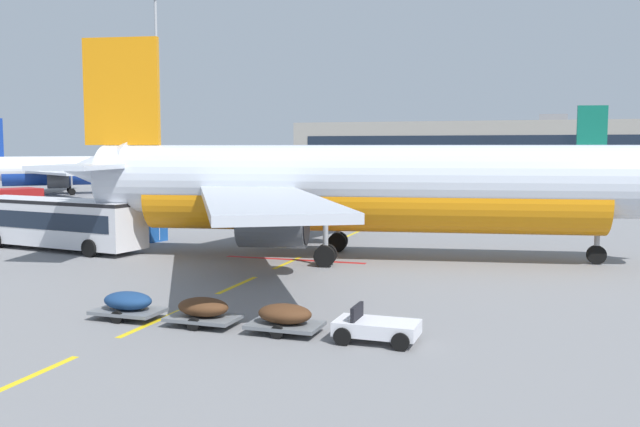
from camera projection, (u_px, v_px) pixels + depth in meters
name	position (u px, v px, depth m)	size (l,w,h in m)	color
apron_paint_markings	(365.00, 228.00, 52.24)	(8.00, 95.10, 0.01)	yellow
airliner_foreground	(358.00, 187.00, 37.73)	(34.74, 34.14, 12.20)	silver
airliner_mid_left	(500.00, 161.00, 106.36)	(34.87, 34.08, 12.31)	silver
airliner_far_right	(79.00, 170.00, 90.24)	(24.06, 22.21, 9.64)	white
apron_shuttle_bus	(55.00, 220.00, 41.49)	(12.30, 4.54, 3.00)	silver
catering_truck	(180.00, 200.00, 58.08)	(7.32, 5.37, 3.14)	black
fuel_service_truck	(15.00, 209.00, 49.65)	(5.09, 7.36, 3.14)	black
baggage_train	(244.00, 314.00, 23.23)	(11.62, 1.69, 1.14)	silver
uld_cargo_container	(150.00, 229.00, 45.15)	(1.90, 1.87, 1.60)	#194C9E
apron_light_mast_near	(157.00, 68.00, 90.31)	(1.80, 1.80, 26.45)	slate
terminal_satellite	(491.00, 148.00, 161.39)	(89.93, 21.67, 13.41)	#9E998E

